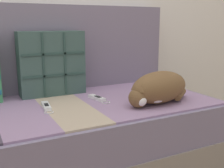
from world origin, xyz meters
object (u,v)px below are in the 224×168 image
throw_pillow_quilted (52,63)px  game_remote_near (46,106)px  game_remote_far (98,98)px  couch (64,138)px  sleeping_cat (158,88)px

throw_pillow_quilted → game_remote_near: bearing=-112.2°
game_remote_near → game_remote_far: same height
couch → throw_pillow_quilted: throw_pillow_quilted is taller
couch → sleeping_cat: sleeping_cat is taller
throw_pillow_quilted → game_remote_near: (-0.11, -0.28, -0.19)m
throw_pillow_quilted → game_remote_near: 0.36m
sleeping_cat → game_remote_far: bearing=140.8°
game_remote_near → couch: bearing=23.1°
game_remote_near → game_remote_far: (0.31, 0.03, -0.00)m
sleeping_cat → throw_pillow_quilted: bearing=134.7°
couch → throw_pillow_quilted: bearing=87.6°
sleeping_cat → game_remote_far: 0.36m
game_remote_far → game_remote_near: bearing=-175.2°
throw_pillow_quilted → sleeping_cat: (0.47, -0.47, -0.11)m
game_remote_near → game_remote_far: size_ratio=1.02×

